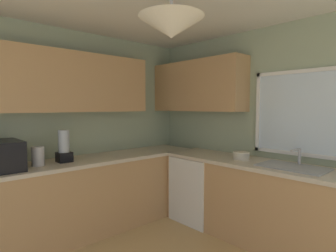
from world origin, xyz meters
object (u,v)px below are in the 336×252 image
(dishwasher, at_px, (200,188))
(blender_appliance, at_px, (64,148))
(kettle, at_px, (38,156))
(microwave, at_px, (0,156))
(sink_assembly, at_px, (293,167))
(bowl, at_px, (241,156))

(dishwasher, xyz_separation_m, blender_appliance, (-0.66, -1.57, 0.63))
(blender_appliance, bearing_deg, kettle, -86.00)
(blender_appliance, bearing_deg, dishwasher, 67.16)
(blender_appliance, bearing_deg, microwave, -90.00)
(kettle, height_order, sink_assembly, kettle)
(dishwasher, bearing_deg, microwave, -106.72)
(sink_assembly, bearing_deg, dishwasher, -178.29)
(dishwasher, height_order, blender_appliance, blender_appliance)
(kettle, relative_size, blender_appliance, 0.57)
(bowl, distance_m, blender_appliance, 2.04)
(kettle, height_order, blender_appliance, blender_appliance)
(bowl, bearing_deg, blender_appliance, -128.34)
(microwave, height_order, sink_assembly, microwave)
(microwave, xyz_separation_m, kettle, (0.02, 0.34, -0.04))
(dishwasher, relative_size, microwave, 1.77)
(dishwasher, relative_size, kettle, 4.16)
(kettle, relative_size, bowl, 1.06)
(dishwasher, distance_m, microwave, 2.37)
(sink_assembly, height_order, bowl, sink_assembly)
(bowl, height_order, blender_appliance, blender_appliance)
(microwave, xyz_separation_m, blender_appliance, (-0.00, 0.63, 0.02))
(bowl, relative_size, blender_appliance, 0.53)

